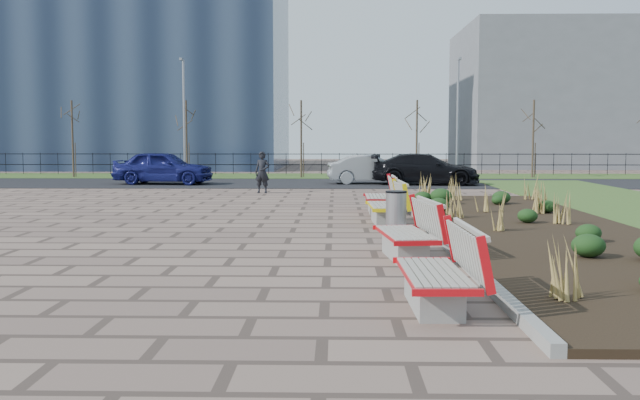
{
  "coord_description": "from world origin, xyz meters",
  "views": [
    {
      "loc": [
        1.8,
        -10.64,
        2.09
      ],
      "look_at": [
        1.5,
        3.0,
        0.9
      ],
      "focal_mm": 40.0,
      "sensor_mm": 36.0,
      "label": 1
    }
  ],
  "objects_px": {
    "bench_d": "(378,195)",
    "car_silver": "(371,169)",
    "bench_c": "(385,203)",
    "lamp_west": "(184,119)",
    "litter_bin": "(396,213)",
    "bench_b": "(405,230)",
    "car_blue": "(163,167)",
    "pedestrian": "(262,172)",
    "bench_a": "(433,268)",
    "car_black": "(425,169)",
    "lamp_east": "(457,119)"
  },
  "relations": [
    {
      "from": "bench_a",
      "to": "car_blue",
      "type": "distance_m",
      "value": 24.81
    },
    {
      "from": "car_silver",
      "to": "lamp_west",
      "type": "bearing_deg",
      "value": 59.81
    },
    {
      "from": "bench_a",
      "to": "pedestrian",
      "type": "relative_size",
      "value": 1.33
    },
    {
      "from": "bench_b",
      "to": "car_blue",
      "type": "distance_m",
      "value": 21.47
    },
    {
      "from": "car_black",
      "to": "lamp_east",
      "type": "bearing_deg",
      "value": -17.54
    },
    {
      "from": "bench_b",
      "to": "bench_c",
      "type": "distance_m",
      "value": 5.13
    },
    {
      "from": "bench_c",
      "to": "bench_d",
      "type": "xyz_separation_m",
      "value": [
        0.0,
        2.54,
        0.0
      ]
    },
    {
      "from": "bench_c",
      "to": "bench_d",
      "type": "distance_m",
      "value": 2.54
    },
    {
      "from": "bench_d",
      "to": "litter_bin",
      "type": "relative_size",
      "value": 2.26
    },
    {
      "from": "bench_b",
      "to": "litter_bin",
      "type": "distance_m",
      "value": 3.13
    },
    {
      "from": "car_silver",
      "to": "bench_c",
      "type": "bearing_deg",
      "value": 172.62
    },
    {
      "from": "pedestrian",
      "to": "car_blue",
      "type": "xyz_separation_m",
      "value": [
        -4.95,
        4.84,
        -0.02
      ]
    },
    {
      "from": "car_blue",
      "to": "car_silver",
      "type": "height_order",
      "value": "car_blue"
    },
    {
      "from": "bench_a",
      "to": "pedestrian",
      "type": "bearing_deg",
      "value": 101.14
    },
    {
      "from": "bench_d",
      "to": "car_blue",
      "type": "bearing_deg",
      "value": 127.54
    },
    {
      "from": "litter_bin",
      "to": "pedestrian",
      "type": "xyz_separation_m",
      "value": [
        -4.1,
        11.55,
        0.33
      ]
    },
    {
      "from": "car_silver",
      "to": "pedestrian",
      "type": "bearing_deg",
      "value": 135.17
    },
    {
      "from": "bench_c",
      "to": "car_silver",
      "type": "bearing_deg",
      "value": 86.51
    },
    {
      "from": "bench_c",
      "to": "litter_bin",
      "type": "distance_m",
      "value": 2.01
    },
    {
      "from": "car_blue",
      "to": "lamp_west",
      "type": "height_order",
      "value": "lamp_west"
    },
    {
      "from": "lamp_west",
      "to": "bench_d",
      "type": "bearing_deg",
      "value": -61.67
    },
    {
      "from": "bench_a",
      "to": "pedestrian",
      "type": "height_order",
      "value": "pedestrian"
    },
    {
      "from": "bench_c",
      "to": "pedestrian",
      "type": "xyz_separation_m",
      "value": [
        -3.99,
        9.54,
        0.29
      ]
    },
    {
      "from": "car_blue",
      "to": "bench_c",
      "type": "bearing_deg",
      "value": -142.09
    },
    {
      "from": "bench_c",
      "to": "bench_b",
      "type": "bearing_deg",
      "value": -91.93
    },
    {
      "from": "bench_d",
      "to": "pedestrian",
      "type": "xyz_separation_m",
      "value": [
        -3.99,
        7.0,
        0.29
      ]
    },
    {
      "from": "pedestrian",
      "to": "car_black",
      "type": "xyz_separation_m",
      "value": [
        6.77,
        4.74,
        -0.08
      ]
    },
    {
      "from": "litter_bin",
      "to": "pedestrian",
      "type": "distance_m",
      "value": 12.26
    },
    {
      "from": "car_blue",
      "to": "litter_bin",
      "type": "bearing_deg",
      "value": -145.03
    },
    {
      "from": "bench_c",
      "to": "car_blue",
      "type": "relative_size",
      "value": 0.48
    },
    {
      "from": "car_silver",
      "to": "litter_bin",
      "type": "bearing_deg",
      "value": 173.2
    },
    {
      "from": "bench_b",
      "to": "lamp_west",
      "type": "bearing_deg",
      "value": 103.95
    },
    {
      "from": "bench_c",
      "to": "lamp_west",
      "type": "xyz_separation_m",
      "value": [
        -9.0,
        19.23,
        2.54
      ]
    },
    {
      "from": "bench_d",
      "to": "car_silver",
      "type": "bearing_deg",
      "value": 88.62
    },
    {
      "from": "bench_d",
      "to": "car_silver",
      "type": "relative_size",
      "value": 0.54
    },
    {
      "from": "lamp_west",
      "to": "litter_bin",
      "type": "bearing_deg",
      "value": -66.77
    },
    {
      "from": "bench_a",
      "to": "car_silver",
      "type": "distance_m",
      "value": 23.73
    },
    {
      "from": "bench_c",
      "to": "car_black",
      "type": "distance_m",
      "value": 14.55
    },
    {
      "from": "bench_b",
      "to": "bench_d",
      "type": "relative_size",
      "value": 1.0
    },
    {
      "from": "car_blue",
      "to": "lamp_west",
      "type": "relative_size",
      "value": 0.73
    },
    {
      "from": "bench_a",
      "to": "car_silver",
      "type": "height_order",
      "value": "car_silver"
    },
    {
      "from": "lamp_east",
      "to": "bench_d",
      "type": "bearing_deg",
      "value": -106.68
    },
    {
      "from": "bench_b",
      "to": "pedestrian",
      "type": "distance_m",
      "value": 15.21
    },
    {
      "from": "car_blue",
      "to": "pedestrian",
      "type": "bearing_deg",
      "value": -128.29
    },
    {
      "from": "lamp_east",
      "to": "car_silver",
      "type": "bearing_deg",
      "value": -137.12
    },
    {
      "from": "bench_c",
      "to": "car_black",
      "type": "xyz_separation_m",
      "value": [
        2.78,
        14.28,
        0.21
      ]
    },
    {
      "from": "bench_d",
      "to": "lamp_west",
      "type": "xyz_separation_m",
      "value": [
        -9.0,
        16.69,
        2.54
      ]
    },
    {
      "from": "bench_d",
      "to": "car_blue",
      "type": "xyz_separation_m",
      "value": [
        -8.94,
        11.85,
        0.27
      ]
    },
    {
      "from": "bench_d",
      "to": "car_black",
      "type": "distance_m",
      "value": 12.07
    },
    {
      "from": "bench_b",
      "to": "pedestrian",
      "type": "height_order",
      "value": "pedestrian"
    }
  ]
}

